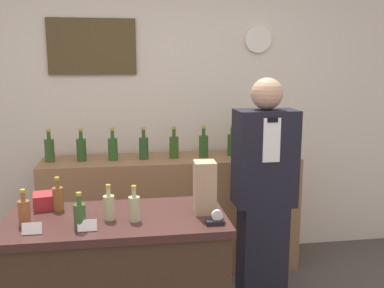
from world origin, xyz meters
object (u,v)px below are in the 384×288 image
at_px(tape_dispenser, 216,220).
at_px(paper_bag, 205,187).
at_px(shopkeeper, 264,196).
at_px(potted_plant, 257,134).

bearing_deg(tape_dispenser, paper_bag, 98.00).
height_order(paper_bag, tape_dispenser, paper_bag).
bearing_deg(tape_dispenser, shopkeeper, 56.87).
relative_size(paper_bag, tape_dispenser, 3.11).
xyz_separation_m(shopkeeper, paper_bag, (-0.53, -0.60, 0.27)).
relative_size(potted_plant, tape_dispenser, 3.58).
bearing_deg(shopkeeper, potted_plant, 77.03).
xyz_separation_m(shopkeeper, tape_dispenser, (-0.50, -0.77, 0.15)).
xyz_separation_m(potted_plant, paper_bag, (-0.69, -1.30, -0.05)).
distance_m(potted_plant, paper_bag, 1.48).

